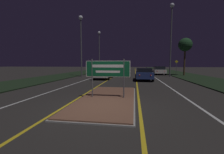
{
  "coord_description": "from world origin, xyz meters",
  "views": [
    {
      "loc": [
        1.39,
        -6.2,
        1.89
      ],
      "look_at": [
        0.0,
        3.07,
        1.05
      ],
      "focal_mm": 24.0,
      "sensor_mm": 36.0,
      "label": 1
    }
  ],
  "objects_px": {
    "car_approaching_1": "(102,69)",
    "car_approaching_2": "(121,67)",
    "highway_sign": "(108,70)",
    "car_approaching_0": "(104,73)",
    "streetlight_left_far": "(99,44)",
    "streetlight_left_near": "(81,35)",
    "warning_sign": "(176,65)",
    "car_receding_0": "(144,74)",
    "streetlight_right_near": "(171,28)",
    "car_receding_1": "(159,70)"
  },
  "relations": [
    {
      "from": "highway_sign",
      "to": "warning_sign",
      "type": "distance_m",
      "value": 22.61
    },
    {
      "from": "car_receding_1",
      "to": "car_approaching_0",
      "type": "height_order",
      "value": "car_approaching_0"
    },
    {
      "from": "streetlight_left_near",
      "to": "car_approaching_1",
      "type": "height_order",
      "value": "streetlight_left_near"
    },
    {
      "from": "car_approaching_0",
      "to": "car_receding_1",
      "type": "bearing_deg",
      "value": 46.42
    },
    {
      "from": "car_receding_0",
      "to": "car_approaching_1",
      "type": "bearing_deg",
      "value": 117.71
    },
    {
      "from": "streetlight_left_near",
      "to": "streetlight_left_far",
      "type": "bearing_deg",
      "value": 90.7
    },
    {
      "from": "car_receding_1",
      "to": "car_approaching_1",
      "type": "distance_m",
      "value": 13.14
    },
    {
      "from": "streetlight_right_near",
      "to": "car_approaching_0",
      "type": "xyz_separation_m",
      "value": [
        -8.85,
        -4.1,
        -6.07
      ]
    },
    {
      "from": "car_approaching_0",
      "to": "car_approaching_1",
      "type": "bearing_deg",
      "value": 103.12
    },
    {
      "from": "streetlight_left_far",
      "to": "warning_sign",
      "type": "bearing_deg",
      "value": -13.96
    },
    {
      "from": "streetlight_left_near",
      "to": "car_receding_1",
      "type": "height_order",
      "value": "streetlight_left_near"
    },
    {
      "from": "streetlight_right_near",
      "to": "car_approaching_1",
      "type": "bearing_deg",
      "value": 138.94
    },
    {
      "from": "highway_sign",
      "to": "car_approaching_1",
      "type": "relative_size",
      "value": 0.53
    },
    {
      "from": "car_approaching_2",
      "to": "car_receding_0",
      "type": "bearing_deg",
      "value": -80.33
    },
    {
      "from": "streetlight_right_near",
      "to": "car_receding_1",
      "type": "xyz_separation_m",
      "value": [
        -0.83,
        4.32,
        -6.1
      ]
    },
    {
      "from": "streetlight_left_near",
      "to": "streetlight_left_far",
      "type": "xyz_separation_m",
      "value": [
        -0.14,
        11.65,
        0.3
      ]
    },
    {
      "from": "highway_sign",
      "to": "car_approaching_1",
      "type": "bearing_deg",
      "value": 103.02
    },
    {
      "from": "streetlight_left_near",
      "to": "car_receding_0",
      "type": "xyz_separation_m",
      "value": [
        8.61,
        -3.36,
        -5.17
      ]
    },
    {
      "from": "streetlight_left_near",
      "to": "car_receding_1",
      "type": "bearing_deg",
      "value": 27.53
    },
    {
      "from": "highway_sign",
      "to": "streetlight_right_near",
      "type": "xyz_separation_m",
      "value": [
        6.43,
        14.71,
        5.3
      ]
    },
    {
      "from": "car_approaching_2",
      "to": "streetlight_right_near",
      "type": "bearing_deg",
      "value": -70.24
    },
    {
      "from": "highway_sign",
      "to": "streetlight_left_far",
      "type": "distance_m",
      "value": 25.78
    },
    {
      "from": "highway_sign",
      "to": "warning_sign",
      "type": "xyz_separation_m",
      "value": [
        8.89,
        20.79,
        0.03
      ]
    },
    {
      "from": "streetlight_left_far",
      "to": "car_approaching_2",
      "type": "bearing_deg",
      "value": 77.49
    },
    {
      "from": "streetlight_left_far",
      "to": "car_approaching_0",
      "type": "distance_m",
      "value": 15.47
    },
    {
      "from": "streetlight_right_near",
      "to": "car_receding_0",
      "type": "height_order",
      "value": "streetlight_right_near"
    },
    {
      "from": "car_approaching_1",
      "to": "streetlight_left_near",
      "type": "bearing_deg",
      "value": -91.24
    },
    {
      "from": "car_approaching_1",
      "to": "warning_sign",
      "type": "relative_size",
      "value": 1.8
    },
    {
      "from": "car_receding_1",
      "to": "car_approaching_0",
      "type": "bearing_deg",
      "value": -133.58
    },
    {
      "from": "car_approaching_0",
      "to": "warning_sign",
      "type": "bearing_deg",
      "value": 41.97
    },
    {
      "from": "streetlight_left_far",
      "to": "car_receding_1",
      "type": "bearing_deg",
      "value": -24.95
    },
    {
      "from": "streetlight_right_near",
      "to": "car_approaching_0",
      "type": "height_order",
      "value": "streetlight_right_near"
    },
    {
      "from": "car_approaching_0",
      "to": "highway_sign",
      "type": "bearing_deg",
      "value": -77.12
    },
    {
      "from": "streetlight_left_far",
      "to": "car_approaching_2",
      "type": "height_order",
      "value": "streetlight_left_far"
    },
    {
      "from": "car_approaching_1",
      "to": "car_approaching_2",
      "type": "xyz_separation_m",
      "value": [
        3.09,
        14.93,
        0.05
      ]
    },
    {
      "from": "streetlight_left_near",
      "to": "car_receding_1",
      "type": "xyz_separation_m",
      "value": [
        11.74,
        6.12,
        -5.16
      ]
    },
    {
      "from": "car_approaching_0",
      "to": "warning_sign",
      "type": "distance_m",
      "value": 15.24
    },
    {
      "from": "car_approaching_2",
      "to": "car_approaching_0",
      "type": "bearing_deg",
      "value": -89.3
    },
    {
      "from": "car_approaching_0",
      "to": "car_approaching_2",
      "type": "distance_m",
      "value": 29.76
    },
    {
      "from": "warning_sign",
      "to": "streetlight_left_far",
      "type": "bearing_deg",
      "value": 166.04
    },
    {
      "from": "car_receding_1",
      "to": "car_approaching_0",
      "type": "distance_m",
      "value": 11.63
    },
    {
      "from": "car_approaching_0",
      "to": "warning_sign",
      "type": "height_order",
      "value": "warning_sign"
    },
    {
      "from": "streetlight_left_near",
      "to": "car_receding_1",
      "type": "distance_m",
      "value": 14.21
    },
    {
      "from": "streetlight_left_far",
      "to": "car_approaching_2",
      "type": "xyz_separation_m",
      "value": [
        3.5,
        15.8,
        -5.42
      ]
    },
    {
      "from": "streetlight_left_near",
      "to": "car_approaching_0",
      "type": "xyz_separation_m",
      "value": [
        3.73,
        -2.31,
        -5.14
      ]
    },
    {
      "from": "streetlight_left_far",
      "to": "car_approaching_1",
      "type": "relative_size",
      "value": 2.0
    },
    {
      "from": "streetlight_left_far",
      "to": "streetlight_left_near",
      "type": "bearing_deg",
      "value": -89.3
    },
    {
      "from": "streetlight_left_far",
      "to": "streetlight_right_near",
      "type": "xyz_separation_m",
      "value": [
        12.72,
        -9.85,
        0.63
      ]
    },
    {
      "from": "streetlight_left_far",
      "to": "car_approaching_2",
      "type": "distance_m",
      "value": 17.07
    },
    {
      "from": "streetlight_left_far",
      "to": "warning_sign",
      "type": "relative_size",
      "value": 3.59
    }
  ]
}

